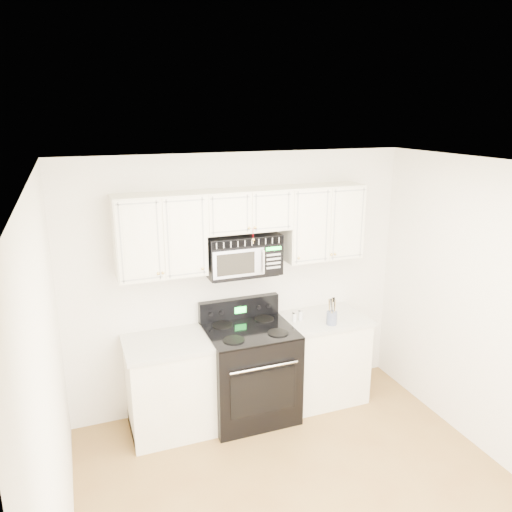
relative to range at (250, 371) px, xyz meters
name	(u,v)px	position (x,y,z in m)	size (l,w,h in m)	color
room	(321,358)	(0.03, -1.40, 0.82)	(3.51, 3.51, 2.61)	olive
base_cabinet_left	(173,388)	(-0.77, 0.04, -0.06)	(0.86, 0.65, 0.92)	beige
base_cabinet_right	(322,360)	(0.83, 0.04, -0.06)	(0.86, 0.65, 0.92)	beige
range	(250,371)	(0.00, 0.00, 0.00)	(0.84, 0.76, 1.14)	black
upper_cabinets	(245,224)	(0.03, 0.19, 1.45)	(2.44, 0.37, 0.75)	beige
microwave	(242,254)	(-0.01, 0.17, 1.16)	(0.71, 0.41, 0.39)	black
utensil_crock	(332,317)	(0.82, -0.15, 0.51)	(0.11, 0.11, 0.29)	slate
shaker_salt	(294,317)	(0.50, 0.04, 0.49)	(0.04, 0.04, 0.11)	silver
shaker_pepper	(301,315)	(0.58, 0.06, 0.49)	(0.05, 0.05, 0.11)	silver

